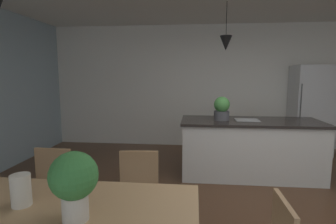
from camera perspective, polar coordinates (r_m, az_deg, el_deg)
name	(u,v)px	position (r m, az deg, el deg)	size (l,w,h in m)	color
wall_back_kitchen	(233,87)	(6.13, 13.71, 5.28)	(10.00, 0.12, 2.70)	white
dining_table	(42,217)	(2.03, -25.31, -19.58)	(2.03, 0.90, 0.76)	tan
chair_far_left	(47,191)	(2.97, -24.44, -15.15)	(0.41, 0.41, 0.87)	#A87F56
chair_far_right	(138,195)	(2.66, -6.49, -17.28)	(0.43, 0.43, 0.87)	#A87F56
kitchen_island	(250,148)	(4.47, 17.08, -7.28)	(2.17, 0.89, 0.91)	silver
refrigerator	(310,110)	(6.18, 28.18, 0.42)	(0.73, 0.67, 1.80)	silver
pendant_over_island_main	(226,43)	(4.29, 12.27, 14.22)	(0.19, 0.19, 0.72)	black
potted_plant_on_island	(222,108)	(4.29, 11.42, 0.77)	(0.25, 0.25, 0.37)	#4C4C51
potted_plant_on_table	(74,180)	(1.68, -19.48, -13.56)	(0.28, 0.28, 0.41)	beige
vase_on_dining_table	(21,190)	(2.04, -28.95, -14.43)	(0.13, 0.13, 0.21)	silver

